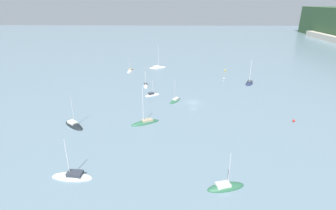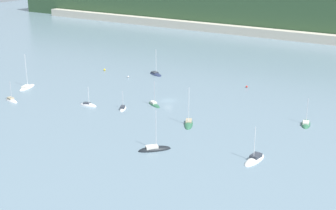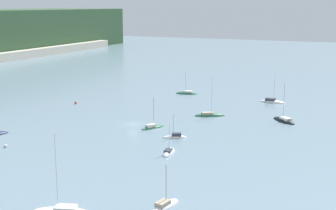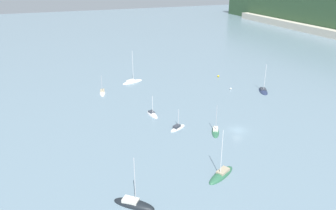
{
  "view_description": "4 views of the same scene",
  "coord_description": "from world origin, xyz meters",
  "px_view_note": "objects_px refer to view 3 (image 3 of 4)",
  "views": [
    {
      "loc": [
        85.15,
        -6.51,
        33.12
      ],
      "look_at": [
        9.48,
        -8.56,
        2.77
      ],
      "focal_mm": 28.0,
      "sensor_mm": 36.0,
      "label": 1
    },
    {
      "loc": [
        80.97,
        -121.1,
        46.87
      ],
      "look_at": [
        8.82,
        -13.37,
        3.81
      ],
      "focal_mm": 50.0,
      "sensor_mm": 36.0,
      "label": 2
    },
    {
      "loc": [
        -102.63,
        -57.09,
        30.39
      ],
      "look_at": [
        11.74,
        -4.64,
        3.21
      ],
      "focal_mm": 50.0,
      "sensor_mm": 36.0,
      "label": 3
    },
    {
      "loc": [
        67.44,
        -47.02,
        40.72
      ],
      "look_at": [
        -15.16,
        -14.6,
        3.83
      ],
      "focal_mm": 35.0,
      "sensor_mm": 36.0,
      "label": 4
    }
  ],
  "objects_px": {
    "sailboat_0": "(272,102)",
    "sailboat_4": "(210,116)",
    "sailboat_1": "(152,128)",
    "sailboat_2": "(175,137)",
    "sailboat_5": "(284,121)",
    "sailboat_6": "(169,153)",
    "mooring_buoy_2": "(6,146)",
    "sailboat_3": "(187,94)",
    "mooring_buoy_0": "(76,103)",
    "sailboat_9": "(165,207)"
  },
  "relations": [
    {
      "from": "sailboat_6",
      "to": "mooring_buoy_2",
      "type": "height_order",
      "value": "sailboat_6"
    },
    {
      "from": "sailboat_2",
      "to": "sailboat_3",
      "type": "bearing_deg",
      "value": -98.62
    },
    {
      "from": "sailboat_5",
      "to": "mooring_buoy_0",
      "type": "relative_size",
      "value": 15.33
    },
    {
      "from": "sailboat_9",
      "to": "sailboat_4",
      "type": "bearing_deg",
      "value": 24.0
    },
    {
      "from": "sailboat_0",
      "to": "sailboat_5",
      "type": "xyz_separation_m",
      "value": [
        -23.04,
        -8.12,
        -0.02
      ]
    },
    {
      "from": "sailboat_0",
      "to": "sailboat_4",
      "type": "bearing_deg",
      "value": -111.24
    },
    {
      "from": "sailboat_0",
      "to": "mooring_buoy_0",
      "type": "bearing_deg",
      "value": -149.72
    },
    {
      "from": "sailboat_5",
      "to": "sailboat_9",
      "type": "distance_m",
      "value": 61.91
    },
    {
      "from": "sailboat_0",
      "to": "sailboat_1",
      "type": "relative_size",
      "value": 1.11
    },
    {
      "from": "sailboat_0",
      "to": "sailboat_2",
      "type": "xyz_separation_m",
      "value": [
        -49.23,
        11.9,
        0.01
      ]
    },
    {
      "from": "sailboat_0",
      "to": "sailboat_3",
      "type": "height_order",
      "value": "sailboat_0"
    },
    {
      "from": "sailboat_6",
      "to": "mooring_buoy_2",
      "type": "relative_size",
      "value": 10.08
    },
    {
      "from": "sailboat_1",
      "to": "sailboat_0",
      "type": "bearing_deg",
      "value": 3.18
    },
    {
      "from": "sailboat_4",
      "to": "sailboat_5",
      "type": "distance_m",
      "value": 20.15
    },
    {
      "from": "mooring_buoy_0",
      "to": "mooring_buoy_2",
      "type": "relative_size",
      "value": 1.02
    },
    {
      "from": "sailboat_5",
      "to": "sailboat_6",
      "type": "height_order",
      "value": "sailboat_5"
    },
    {
      "from": "sailboat_4",
      "to": "mooring_buoy_0",
      "type": "relative_size",
      "value": 16.1
    },
    {
      "from": "sailboat_2",
      "to": "sailboat_6",
      "type": "distance_m",
      "value": 11.76
    },
    {
      "from": "sailboat_1",
      "to": "sailboat_4",
      "type": "distance_m",
      "value": 20.16
    },
    {
      "from": "sailboat_4",
      "to": "sailboat_6",
      "type": "relative_size",
      "value": 1.63
    },
    {
      "from": "sailboat_1",
      "to": "sailboat_3",
      "type": "relative_size",
      "value": 1.01
    },
    {
      "from": "sailboat_3",
      "to": "mooring_buoy_2",
      "type": "xyz_separation_m",
      "value": [
        -73.61,
        12.16,
        0.28
      ]
    },
    {
      "from": "sailboat_2",
      "to": "sailboat_3",
      "type": "xyz_separation_m",
      "value": [
        51.55,
        18.28,
        -0.04
      ]
    },
    {
      "from": "sailboat_2",
      "to": "sailboat_9",
      "type": "relative_size",
      "value": 0.84
    },
    {
      "from": "sailboat_4",
      "to": "sailboat_6",
      "type": "distance_m",
      "value": 35.26
    },
    {
      "from": "sailboat_1",
      "to": "sailboat_4",
      "type": "height_order",
      "value": "sailboat_4"
    },
    {
      "from": "mooring_buoy_0",
      "to": "sailboat_4",
      "type": "bearing_deg",
      "value": -87.23
    },
    {
      "from": "sailboat_3",
      "to": "sailboat_4",
      "type": "relative_size",
      "value": 0.71
    },
    {
      "from": "sailboat_3",
      "to": "sailboat_5",
      "type": "height_order",
      "value": "sailboat_5"
    },
    {
      "from": "sailboat_5",
      "to": "mooring_buoy_0",
      "type": "bearing_deg",
      "value": 45.21
    },
    {
      "from": "sailboat_9",
      "to": "mooring_buoy_2",
      "type": "xyz_separation_m",
      "value": [
        13.36,
        44.37,
        0.25
      ]
    },
    {
      "from": "sailboat_3",
      "to": "sailboat_6",
      "type": "bearing_deg",
      "value": 94.04
    },
    {
      "from": "sailboat_1",
      "to": "sailboat_6",
      "type": "xyz_separation_m",
      "value": [
        -16.9,
        -12.26,
        -0.06
      ]
    },
    {
      "from": "sailboat_1",
      "to": "sailboat_5",
      "type": "relative_size",
      "value": 0.76
    },
    {
      "from": "sailboat_6",
      "to": "sailboat_9",
      "type": "distance_m",
      "value": 26.34
    },
    {
      "from": "sailboat_2",
      "to": "mooring_buoy_2",
      "type": "relative_size",
      "value": 8.76
    },
    {
      "from": "sailboat_2",
      "to": "sailboat_1",
      "type": "bearing_deg",
      "value": -61.37
    },
    {
      "from": "sailboat_2",
      "to": "sailboat_5",
      "type": "distance_m",
      "value": 32.97
    },
    {
      "from": "sailboat_5",
      "to": "sailboat_0",
      "type": "bearing_deg",
      "value": -29.35
    },
    {
      "from": "sailboat_0",
      "to": "sailboat_6",
      "type": "xyz_separation_m",
      "value": [
        -60.44,
        8.33,
        -0.05
      ]
    },
    {
      "from": "sailboat_6",
      "to": "sailboat_4",
      "type": "bearing_deg",
      "value": -2.81
    },
    {
      "from": "sailboat_4",
      "to": "sailboat_2",
      "type": "bearing_deg",
      "value": -118.47
    },
    {
      "from": "sailboat_4",
      "to": "sailboat_5",
      "type": "xyz_separation_m",
      "value": [
        2.32,
        -20.02,
        -0.0
      ]
    },
    {
      "from": "sailboat_6",
      "to": "mooring_buoy_0",
      "type": "bearing_deg",
      "value": 46.34
    },
    {
      "from": "sailboat_1",
      "to": "sailboat_6",
      "type": "bearing_deg",
      "value": -115.54
    },
    {
      "from": "sailboat_5",
      "to": "mooring_buoy_2",
      "type": "height_order",
      "value": "sailboat_5"
    },
    {
      "from": "sailboat_2",
      "to": "mooring_buoy_0",
      "type": "distance_m",
      "value": 48.58
    },
    {
      "from": "sailboat_0",
      "to": "sailboat_9",
      "type": "xyz_separation_m",
      "value": [
        -84.65,
        -2.03,
        -0.01
      ]
    },
    {
      "from": "sailboat_0",
      "to": "sailboat_4",
      "type": "xyz_separation_m",
      "value": [
        -25.36,
        11.89,
        -0.02
      ]
    },
    {
      "from": "sailboat_2",
      "to": "sailboat_5",
      "type": "bearing_deg",
      "value": -155.54
    }
  ]
}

